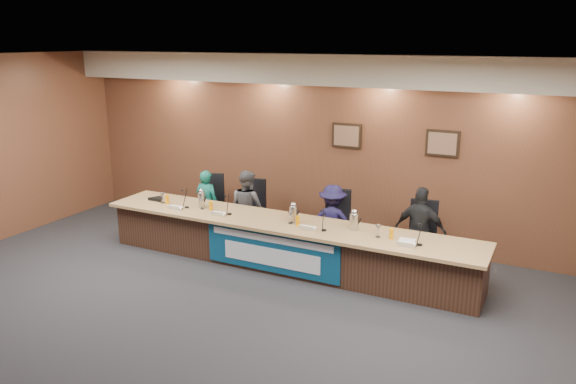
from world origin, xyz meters
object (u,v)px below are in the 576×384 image
object	(u,v)px
panelist_a	(207,203)
carafe_right	(354,222)
dais_body	(284,245)
carafe_left	(202,200)
office_chair_c	(335,228)
speakerphone	(157,199)
office_chair_b	(250,214)
panelist_d	(420,231)
panelist_b	(247,207)
carafe_mid	(293,214)
banner	(271,252)
office_chair_a	(210,208)
office_chair_d	(421,241)
panelist_c	(332,222)

from	to	relation	value
panelist_a	carafe_right	xyz separation A→B (m)	(2.99, -0.60, 0.27)
dais_body	carafe_left	world-z (taller)	carafe_left
office_chair_c	speakerphone	size ratio (longest dim) A/B	1.50
office_chair_b	panelist_d	bearing A→B (deg)	-10.37
panelist_d	carafe_left	size ratio (longest dim) A/B	5.27
panelist_b	office_chair_c	bearing A→B (deg)	-159.72
carafe_mid	office_chair_c	bearing A→B (deg)	64.19
office_chair_c	carafe_right	size ratio (longest dim) A/B	1.97
banner	panelist_d	bearing A→B (deg)	28.74
office_chair_b	carafe_right	xyz separation A→B (m)	(2.16, -0.70, 0.39)
office_chair_a	carafe_right	distance (m)	3.09
office_chair_b	banner	bearing A→B (deg)	-56.74
office_chair_d	banner	bearing A→B (deg)	-157.19
panelist_a	panelist_d	distance (m)	3.82
banner	panelist_d	size ratio (longest dim) A/B	1.63
panelist_d	panelist_b	bearing A→B (deg)	4.86
speakerphone	office_chair_b	bearing A→B (deg)	28.07
panelist_d	office_chair_c	distance (m)	1.43
panelist_c	office_chair_d	distance (m)	1.42
panelist_d	carafe_left	world-z (taller)	panelist_d
panelist_b	panelist_c	bearing A→B (deg)	-163.34
carafe_mid	speakerphone	size ratio (longest dim) A/B	0.77
office_chair_a	carafe_mid	world-z (taller)	carafe_mid
panelist_c	banner	bearing A→B (deg)	52.41
panelist_b	panelist_a	bearing A→B (deg)	16.66
banner	carafe_mid	size ratio (longest dim) A/B	8.92
dais_body	carafe_mid	world-z (taller)	carafe_mid
panelist_b	carafe_left	world-z (taller)	panelist_b
panelist_c	panelist_a	bearing A→B (deg)	-10.81
panelist_b	carafe_left	bearing A→B (deg)	71.20
dais_body	carafe_left	distance (m)	1.60
panelist_d	carafe_mid	bearing A→B (deg)	25.36
office_chair_d	carafe_right	distance (m)	1.15
office_chair_b	carafe_left	world-z (taller)	carafe_left
office_chair_b	panelist_c	bearing A→B (deg)	-12.07
office_chair_d	carafe_mid	world-z (taller)	carafe_mid
office_chair_a	carafe_mid	size ratio (longest dim) A/B	1.95
panelist_b	office_chair_d	world-z (taller)	panelist_b
panelist_d	panelist_c	bearing A→B (deg)	4.86
office_chair_c	office_chair_d	world-z (taller)	same
carafe_left	office_chair_a	bearing A→B (deg)	115.15
panelist_a	office_chair_b	size ratio (longest dim) A/B	2.51
panelist_c	carafe_left	xyz separation A→B (m)	(-2.05, -0.66, 0.27)
office_chair_b	carafe_left	xyz separation A→B (m)	(-0.47, -0.76, 0.40)
dais_body	office_chair_a	bearing A→B (deg)	158.07
panelist_b	office_chair_b	world-z (taller)	panelist_b
panelist_b	carafe_right	distance (m)	2.25
banner	office_chair_c	bearing A→B (deg)	65.23
panelist_a	panelist_c	world-z (taller)	panelist_c
panelist_b	carafe_right	bearing A→B (deg)	-178.81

